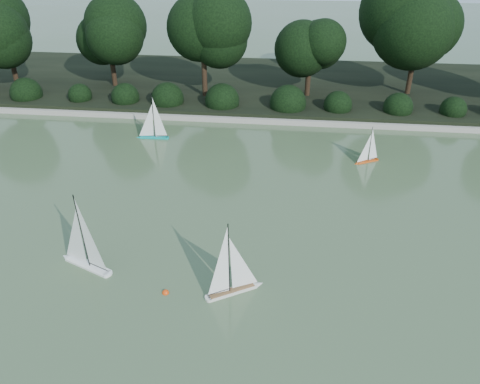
# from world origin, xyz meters

# --- Properties ---
(ground) EXTENTS (80.00, 80.00, 0.00)m
(ground) POSITION_xyz_m (0.00, 0.00, 0.00)
(ground) COLOR #415331
(ground) RESTS_ON ground
(pond_coping) EXTENTS (40.00, 0.35, 0.18)m
(pond_coping) POSITION_xyz_m (0.00, 9.00, 0.09)
(pond_coping) COLOR gray
(pond_coping) RESTS_ON ground
(far_bank) EXTENTS (40.00, 8.00, 0.30)m
(far_bank) POSITION_xyz_m (0.00, 13.00, 0.15)
(far_bank) COLOR black
(far_bank) RESTS_ON ground
(tree_line) EXTENTS (26.31, 3.93, 4.39)m
(tree_line) POSITION_xyz_m (1.23, 11.44, 2.64)
(tree_line) COLOR black
(tree_line) RESTS_ON ground
(shrub_hedge) EXTENTS (29.10, 1.10, 1.10)m
(shrub_hedge) POSITION_xyz_m (0.00, 9.90, 0.45)
(shrub_hedge) COLOR black
(shrub_hedge) RESTS_ON ground
(sailboat_white_a) EXTENTS (1.34, 0.73, 1.89)m
(sailboat_white_a) POSITION_xyz_m (-3.70, 0.54, 0.30)
(sailboat_white_a) COLOR white
(sailboat_white_a) RESTS_ON ground
(sailboat_white_b) EXTENTS (1.14, 0.77, 1.68)m
(sailboat_white_b) POSITION_xyz_m (-0.45, 0.11, 0.26)
(sailboat_white_b) COLOR silver
(sailboat_white_b) RESTS_ON ground
(sailboat_orange) EXTENTS (0.80, 0.52, 1.17)m
(sailboat_orange) POSITION_xyz_m (2.71, 6.16, 0.18)
(sailboat_orange) COLOR #CD4912
(sailboat_orange) RESTS_ON ground
(sailboat_teal) EXTENTS (1.12, 0.22, 1.53)m
(sailboat_teal) POSITION_xyz_m (-4.16, 7.21, 0.24)
(sailboat_teal) COLOR #079793
(sailboat_teal) RESTS_ON ground
(race_buoy) EXTENTS (0.14, 0.14, 0.14)m
(race_buoy) POSITION_xyz_m (-1.80, -0.10, 0.00)
(race_buoy) COLOR #EB420C
(race_buoy) RESTS_ON ground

